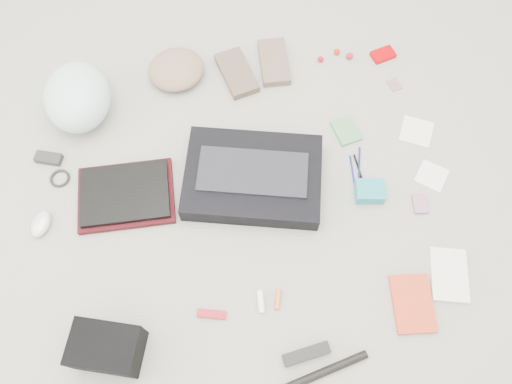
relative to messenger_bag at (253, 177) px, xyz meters
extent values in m
plane|color=gray|center=(0.00, -0.06, -0.04)|extent=(4.00, 4.00, 0.00)
cube|color=black|center=(0.00, 0.00, 0.00)|extent=(0.58, 0.48, 0.08)
cube|color=black|center=(0.00, 0.00, 0.05)|extent=(0.43, 0.28, 0.01)
cube|color=#370A0F|center=(-0.47, 0.04, -0.03)|extent=(0.37, 0.29, 0.02)
cube|color=black|center=(-0.47, 0.04, -0.01)|extent=(0.33, 0.25, 0.02)
ellipsoid|color=silver|center=(-0.60, 0.45, 0.05)|extent=(0.27, 0.33, 0.19)
ellipsoid|color=#856953|center=(-0.21, 0.55, 0.00)|extent=(0.25, 0.24, 0.08)
cube|color=brown|center=(0.03, 0.50, -0.02)|extent=(0.16, 0.25, 0.03)
cube|color=brown|center=(0.20, 0.52, -0.02)|extent=(0.13, 0.23, 0.03)
cube|color=black|center=(-0.74, 0.25, -0.03)|extent=(0.11, 0.08, 0.03)
torus|color=black|center=(-0.71, 0.16, -0.04)|extent=(0.10, 0.10, 0.01)
ellipsoid|color=silver|center=(-0.78, -0.02, -0.02)|extent=(0.10, 0.12, 0.04)
cube|color=black|center=(-0.57, -0.50, 0.03)|extent=(0.25, 0.21, 0.14)
cube|color=maroon|center=(-0.23, -0.45, -0.03)|extent=(0.10, 0.05, 0.01)
cylinder|color=white|center=(-0.06, -0.45, -0.03)|extent=(0.03, 0.08, 0.02)
cylinder|color=#D05E27|center=(-0.01, -0.45, -0.03)|extent=(0.04, 0.07, 0.02)
cube|color=black|center=(0.04, -0.64, -0.03)|extent=(0.16, 0.05, 0.03)
cylinder|color=black|center=(0.09, -0.71, -0.03)|extent=(0.29, 0.07, 0.03)
cube|color=#DE4323|center=(0.43, -0.56, -0.03)|extent=(0.16, 0.22, 0.02)
cube|color=silver|center=(0.59, -0.49, -0.03)|extent=(0.17, 0.22, 0.02)
cube|color=#4B814D|center=(0.40, 0.14, -0.03)|extent=(0.10, 0.13, 0.01)
cylinder|color=navy|center=(0.38, -0.03, -0.04)|extent=(0.03, 0.13, 0.01)
cylinder|color=black|center=(0.40, -0.03, -0.04)|extent=(0.01, 0.13, 0.01)
cylinder|color=navy|center=(0.41, -0.01, -0.04)|extent=(0.05, 0.13, 0.01)
cube|color=teal|center=(0.41, -0.14, -0.02)|extent=(0.12, 0.10, 0.05)
cube|color=#9D6A8B|center=(0.58, -0.22, -0.03)|extent=(0.06, 0.08, 0.01)
cube|color=silver|center=(0.67, 0.08, -0.04)|extent=(0.16, 0.16, 0.01)
cube|color=white|center=(0.67, -0.11, -0.04)|extent=(0.15, 0.15, 0.01)
sphere|color=#9F0B17|center=(0.39, 0.50, -0.03)|extent=(0.03, 0.03, 0.03)
sphere|color=#C21F00|center=(0.47, 0.52, -0.03)|extent=(0.03, 0.03, 0.03)
sphere|color=maroon|center=(0.52, 0.49, -0.03)|extent=(0.03, 0.03, 0.03)
cube|color=#B70004|center=(0.66, 0.47, -0.03)|extent=(0.11, 0.08, 0.02)
cube|color=#955F78|center=(0.66, 0.32, -0.04)|extent=(0.06, 0.07, 0.00)
camera|label=1|loc=(-0.15, -0.79, 1.65)|focal=35.00mm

